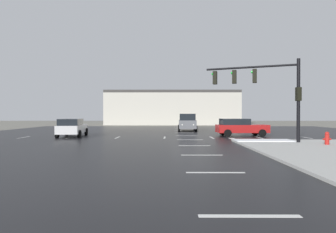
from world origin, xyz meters
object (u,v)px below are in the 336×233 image
traffic_signal_mast (265,85)px  sedan_white (72,127)px  sedan_red (240,127)px  fire_hydrant (327,138)px  suv_grey (187,122)px

traffic_signal_mast → sedan_white: size_ratio=1.28×
sedan_white → sedan_red: bearing=-93.8°
fire_hydrant → sedan_white: (-18.27, 7.27, 0.32)m
traffic_signal_mast → fire_hydrant: size_ratio=7.52×
sedan_red → sedan_white: bearing=-179.8°
fire_hydrant → suv_grey: size_ratio=0.16×
traffic_signal_mast → sedan_red: 6.72m
sedan_red → suv_grey: suv_grey is taller
traffic_signal_mast → suv_grey: size_ratio=1.22×
fire_hydrant → sedan_red: 8.67m
sedan_white → suv_grey: size_ratio=0.96×
sedan_red → suv_grey: bearing=115.9°
traffic_signal_mast → sedan_white: (-15.16, 5.18, -3.17)m
traffic_signal_mast → fire_hydrant: bearing=165.7°
fire_hydrant → sedan_white: bearing=158.3°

